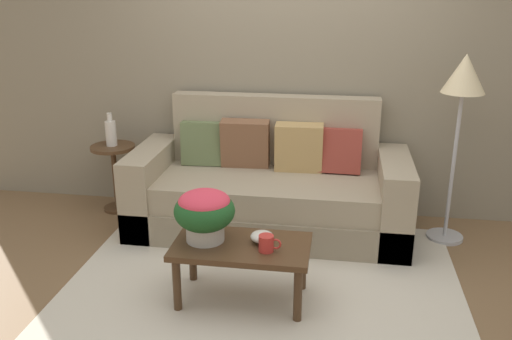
% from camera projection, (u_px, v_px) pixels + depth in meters
% --- Properties ---
extents(ground_plane, '(14.00, 14.00, 0.00)m').
position_uv_depth(ground_plane, '(265.00, 278.00, 3.86)').
color(ground_plane, brown).
extents(wall_back, '(6.40, 0.12, 2.76)m').
position_uv_depth(wall_back, '(288.00, 55.00, 4.66)').
color(wall_back, gray).
rests_on(wall_back, ground).
extents(area_rug, '(2.68, 1.99, 0.01)m').
position_uv_depth(area_rug, '(265.00, 278.00, 3.85)').
color(area_rug, beige).
rests_on(area_rug, ground).
extents(couch, '(2.24, 0.93, 1.07)m').
position_uv_depth(couch, '(270.00, 189.00, 4.55)').
color(couch, gray).
rests_on(couch, ground).
extents(coffee_table, '(0.87, 0.49, 0.41)m').
position_uv_depth(coffee_table, '(242.00, 252.00, 3.49)').
color(coffee_table, '#442D1B').
rests_on(coffee_table, ground).
extents(side_table, '(0.39, 0.39, 0.61)m').
position_uv_depth(side_table, '(114.00, 166.00, 4.89)').
color(side_table, '#4C331E').
rests_on(side_table, ground).
extents(floor_lamp, '(0.32, 0.32, 1.49)m').
position_uv_depth(floor_lamp, '(463.00, 90.00, 4.05)').
color(floor_lamp, '#B2B2B7').
rests_on(floor_lamp, ground).
extents(potted_plant, '(0.39, 0.39, 0.34)m').
position_uv_depth(potted_plant, '(205.00, 211.00, 3.46)').
color(potted_plant, '#B7B2A8').
rests_on(potted_plant, coffee_table).
extents(coffee_mug, '(0.14, 0.09, 0.10)m').
position_uv_depth(coffee_mug, '(267.00, 243.00, 3.36)').
color(coffee_mug, red).
rests_on(coffee_mug, coffee_table).
extents(snack_bowl, '(0.15, 0.15, 0.07)m').
position_uv_depth(snack_bowl, '(262.00, 237.00, 3.48)').
color(snack_bowl, silver).
rests_on(snack_bowl, coffee_table).
extents(table_vase, '(0.09, 0.09, 0.29)m').
position_uv_depth(table_vase, '(111.00, 132.00, 4.79)').
color(table_vase, silver).
rests_on(table_vase, side_table).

